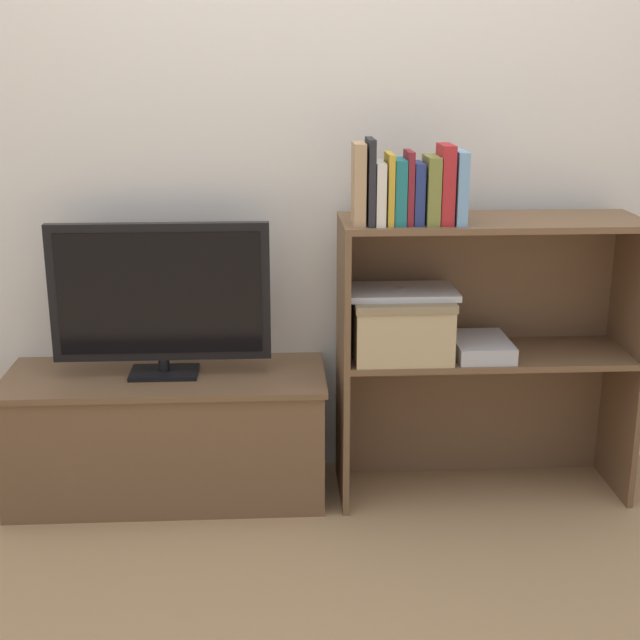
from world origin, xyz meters
TOP-DOWN VIEW (x-y plane):
  - ground_plane at (0.00, 0.00)m, footprint 16.00×16.00m
  - wall_back at (0.00, 0.42)m, footprint 10.00×0.05m
  - tv_stand at (-0.51, 0.19)m, footprint 1.05×0.41m
  - tv at (-0.51, 0.19)m, footprint 0.70×0.14m
  - bookshelf_lower_tier at (0.55, 0.23)m, footprint 0.96×0.33m
  - bookshelf_upper_tier at (0.55, 0.23)m, footprint 0.96×0.33m
  - book_tan at (0.11, 0.10)m, footprint 0.04×0.13m
  - book_charcoal at (0.15, 0.10)m, footprint 0.02×0.14m
  - book_ivory at (0.18, 0.10)m, footprint 0.03×0.15m
  - book_mustard at (0.21, 0.10)m, footprint 0.02×0.13m
  - book_teal at (0.24, 0.10)m, footprint 0.03×0.13m
  - book_maroon at (0.26, 0.10)m, footprint 0.02×0.12m
  - book_navy at (0.29, 0.10)m, footprint 0.03×0.12m
  - book_olive at (0.33, 0.10)m, footprint 0.04×0.14m
  - book_crimson at (0.38, 0.10)m, footprint 0.04×0.13m
  - book_skyblue at (0.42, 0.10)m, footprint 0.03×0.15m
  - storage_basket_left at (0.26, 0.15)m, footprint 0.31×0.30m
  - laptop at (0.26, 0.15)m, footprint 0.35×0.21m
  - magazine_stack at (0.52, 0.13)m, footprint 0.18×0.25m

SIDE VIEW (x-z plane):
  - ground_plane at x=0.00m, z-range 0.00..0.00m
  - tv_stand at x=-0.51m, z-range 0.00..0.43m
  - bookshelf_lower_tier at x=0.55m, z-range 0.07..0.57m
  - magazine_stack at x=0.52m, z-range 0.50..0.55m
  - storage_basket_left at x=0.26m, z-range 0.51..0.71m
  - tv at x=-0.51m, z-range 0.45..0.95m
  - laptop at x=0.26m, z-range 0.70..0.72m
  - bookshelf_upper_tier at x=0.55m, z-range 0.56..1.00m
  - book_navy at x=0.29m, z-range 0.94..1.13m
  - book_ivory at x=0.18m, z-range 0.94..1.13m
  - book_teal at x=0.24m, z-range 0.94..1.14m
  - book_olive at x=0.33m, z-range 0.94..1.14m
  - book_mustard at x=0.21m, z-range 0.94..1.15m
  - book_skyblue at x=0.42m, z-range 0.94..1.16m
  - book_maroon at x=0.26m, z-range 0.94..1.16m
  - book_crimson at x=0.38m, z-range 0.94..1.18m
  - book_tan at x=0.11m, z-range 0.94..1.18m
  - book_charcoal at x=0.15m, z-range 0.94..1.20m
  - wall_back at x=0.00m, z-range 0.00..2.40m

